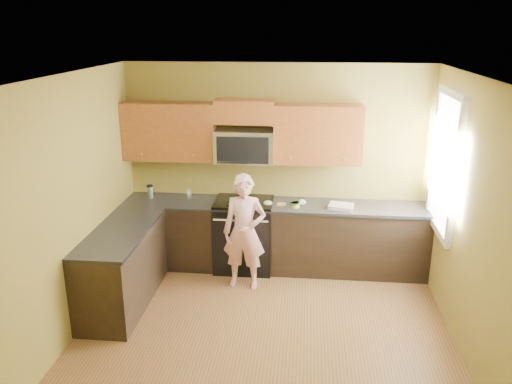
# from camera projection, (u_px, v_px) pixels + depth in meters

# --- Properties ---
(floor) EXTENTS (4.00, 4.00, 0.00)m
(floor) POSITION_uv_depth(u_px,v_px,m) (263.00, 339.00, 5.41)
(floor) COLOR brown
(floor) RESTS_ON ground
(ceiling) EXTENTS (4.00, 4.00, 0.00)m
(ceiling) POSITION_uv_depth(u_px,v_px,m) (264.00, 78.00, 4.57)
(ceiling) COLOR white
(ceiling) RESTS_ON ground
(wall_back) EXTENTS (4.00, 0.00, 4.00)m
(wall_back) POSITION_uv_depth(u_px,v_px,m) (276.00, 166.00, 6.88)
(wall_back) COLOR olive
(wall_back) RESTS_ON ground
(wall_front) EXTENTS (4.00, 0.00, 4.00)m
(wall_front) POSITION_uv_depth(u_px,v_px,m) (234.00, 339.00, 3.10)
(wall_front) COLOR olive
(wall_front) RESTS_ON ground
(wall_left) EXTENTS (0.00, 4.00, 4.00)m
(wall_left) POSITION_uv_depth(u_px,v_px,m) (66.00, 212.00, 5.18)
(wall_left) COLOR olive
(wall_left) RESTS_ON ground
(wall_right) EXTENTS (0.00, 4.00, 4.00)m
(wall_right) POSITION_uv_depth(u_px,v_px,m) (476.00, 227.00, 4.80)
(wall_right) COLOR olive
(wall_right) RESTS_ON ground
(cabinet_back_run) EXTENTS (4.00, 0.60, 0.88)m
(cabinet_back_run) POSITION_uv_depth(u_px,v_px,m) (274.00, 237.00, 6.88)
(cabinet_back_run) COLOR black
(cabinet_back_run) RESTS_ON floor
(cabinet_left_run) EXTENTS (0.60, 1.60, 0.88)m
(cabinet_left_run) POSITION_uv_depth(u_px,v_px,m) (123.00, 268.00, 6.00)
(cabinet_left_run) COLOR black
(cabinet_left_run) RESTS_ON floor
(countertop_back) EXTENTS (4.00, 0.62, 0.04)m
(countertop_back) POSITION_uv_depth(u_px,v_px,m) (274.00, 205.00, 6.72)
(countertop_back) COLOR black
(countertop_back) RESTS_ON cabinet_back_run
(countertop_left) EXTENTS (0.62, 1.60, 0.04)m
(countertop_left) POSITION_uv_depth(u_px,v_px,m) (120.00, 232.00, 5.86)
(countertop_left) COLOR black
(countertop_left) RESTS_ON cabinet_left_run
(stove) EXTENTS (0.76, 0.65, 0.95)m
(stove) POSITION_uv_depth(u_px,v_px,m) (244.00, 234.00, 6.88)
(stove) COLOR black
(stove) RESTS_ON floor
(microwave) EXTENTS (0.76, 0.40, 0.42)m
(microwave) POSITION_uv_depth(u_px,v_px,m) (245.00, 161.00, 6.70)
(microwave) COLOR silver
(microwave) RESTS_ON wall_back
(upper_cab_left) EXTENTS (1.22, 0.33, 0.75)m
(upper_cab_left) POSITION_uv_depth(u_px,v_px,m) (171.00, 159.00, 6.82)
(upper_cab_left) COLOR brown
(upper_cab_left) RESTS_ON wall_back
(upper_cab_right) EXTENTS (1.12, 0.33, 0.75)m
(upper_cab_right) POSITION_uv_depth(u_px,v_px,m) (317.00, 163.00, 6.64)
(upper_cab_right) COLOR brown
(upper_cab_right) RESTS_ON wall_back
(upper_cab_over_mw) EXTENTS (0.76, 0.33, 0.30)m
(upper_cab_over_mw) POSITION_uv_depth(u_px,v_px,m) (245.00, 111.00, 6.53)
(upper_cab_over_mw) COLOR brown
(upper_cab_over_mw) RESTS_ON wall_back
(window) EXTENTS (0.06, 1.06, 1.66)m
(window) POSITION_uv_depth(u_px,v_px,m) (445.00, 163.00, 5.84)
(window) COLOR white
(window) RESTS_ON wall_right
(woman) EXTENTS (0.55, 0.37, 1.45)m
(woman) POSITION_uv_depth(u_px,v_px,m) (244.00, 232.00, 6.30)
(woman) COLOR #F67B81
(woman) RESTS_ON floor
(frying_pan) EXTENTS (0.34, 0.51, 0.06)m
(frying_pan) POSITION_uv_depth(u_px,v_px,m) (237.00, 207.00, 6.50)
(frying_pan) COLOR black
(frying_pan) RESTS_ON stove
(butter_tub) EXTENTS (0.11, 0.11, 0.08)m
(butter_tub) POSITION_uv_depth(u_px,v_px,m) (295.00, 207.00, 6.59)
(butter_tub) COLOR #FFEF43
(butter_tub) RESTS_ON countertop_back
(toast_slice) EXTENTS (0.11, 0.11, 0.01)m
(toast_slice) POSITION_uv_depth(u_px,v_px,m) (281.00, 204.00, 6.66)
(toast_slice) COLOR #B27F47
(toast_slice) RESTS_ON countertop_back
(napkin_a) EXTENTS (0.15, 0.15, 0.06)m
(napkin_a) POSITION_uv_depth(u_px,v_px,m) (268.00, 203.00, 6.64)
(napkin_a) COLOR silver
(napkin_a) RESTS_ON countertop_back
(napkin_b) EXTENTS (0.14, 0.15, 0.07)m
(napkin_b) POSITION_uv_depth(u_px,v_px,m) (302.00, 202.00, 6.67)
(napkin_b) COLOR silver
(napkin_b) RESTS_ON countertop_back
(dish_towel) EXTENTS (0.34, 0.29, 0.05)m
(dish_towel) POSITION_uv_depth(u_px,v_px,m) (341.00, 206.00, 6.54)
(dish_towel) COLOR white
(dish_towel) RESTS_ON countertop_back
(travel_mug) EXTENTS (0.10, 0.10, 0.18)m
(travel_mug) POSITION_uv_depth(u_px,v_px,m) (150.00, 198.00, 6.93)
(travel_mug) COLOR silver
(travel_mug) RESTS_ON countertop_back
(glass_c) EXTENTS (0.08, 0.08, 0.12)m
(glass_c) POSITION_uv_depth(u_px,v_px,m) (189.00, 194.00, 6.92)
(glass_c) COLOR silver
(glass_c) RESTS_ON countertop_back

